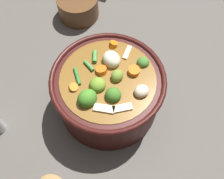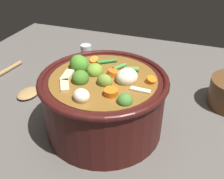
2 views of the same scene
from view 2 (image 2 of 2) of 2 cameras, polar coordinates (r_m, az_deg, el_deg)
The scene contains 4 objects.
ground_plane at distance 0.61m, azimuth -1.64°, elevation -8.04°, with size 1.10×1.10×0.00m, color #514C47.
cooking_pot at distance 0.56m, azimuth -1.77°, elevation -2.66°, with size 0.26×0.26×0.16m.
wooden_spoon at distance 0.78m, azimuth -21.03°, elevation 0.47°, with size 0.19×0.26×0.01m.
salt_shaker at distance 0.82m, azimuth -5.45°, elevation 6.78°, with size 0.03×0.03×0.08m.
Camera 2 is at (0.17, -0.43, 0.40)m, focal length 42.97 mm.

